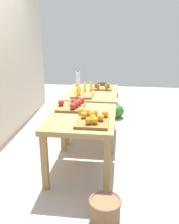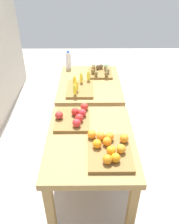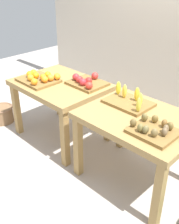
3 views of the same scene
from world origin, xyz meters
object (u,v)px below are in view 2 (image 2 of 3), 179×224
display_table_right (90,89)px  apple_bin (74,117)px  orange_bin (109,148)px  kiwi_bin (100,72)px  display_table_left (91,146)px  banana_crate (80,87)px  watermelon_pile (104,86)px  water_bottle (68,60)px

display_table_right → apple_bin: bearing=169.3°
display_table_right → apple_bin: apple_bin is taller
orange_bin → kiwi_bin: 1.54m
display_table_left → orange_bin: bearing=-140.4°
display_table_left → banana_crate: (0.90, 0.12, 0.14)m
display_table_right → orange_bin: bearing=-173.4°
apple_bin → watermelon_pile: (1.76, -0.42, -0.58)m
display_table_right → water_bottle: 0.58m
display_table_right → apple_bin: (-0.85, 0.16, 0.14)m
watermelon_pile → orange_bin: bearing=177.2°
display_table_right → kiwi_bin: (0.24, -0.15, 0.14)m
display_table_left → apple_bin: 0.34m
apple_bin → kiwi_bin: 1.13m
apple_bin → banana_crate: bearing=-3.7°
watermelon_pile → banana_crate: bearing=161.4°
display_table_left → apple_bin: bearing=31.0°
orange_bin → kiwi_bin: orange_bin is taller
banana_crate → kiwi_bin: banana_crate is taller
apple_bin → watermelon_pile: size_ratio=0.58×
kiwi_bin → water_bottle: 0.50m
orange_bin → kiwi_bin: bearing=0.1°
display_table_left → water_bottle: size_ratio=4.02×
banana_crate → watermelon_pile: bearing=-18.6°
display_table_right → watermelon_pile: display_table_right is taller
kiwi_bin → watermelon_pile: 0.90m
orange_bin → banana_crate: size_ratio=1.00×
kiwi_bin → water_bottle: bearing=65.1°
banana_crate → water_bottle: size_ratio=1.70×
orange_bin → watermelon_pile: 2.29m
display_table_left → orange_bin: 0.28m
orange_bin → apple_bin: apple_bin is taller
display_table_left → banana_crate: banana_crate is taller
kiwi_bin → watermelon_pile: size_ratio=0.53×
apple_bin → water_bottle: size_ratio=1.55×
apple_bin → display_table_right: bearing=-10.7°
display_table_left → apple_bin: size_ratio=2.60×
display_table_right → display_table_left: bearing=180.0°
banana_crate → apple_bin: bearing=176.3°
apple_bin → watermelon_pile: 1.90m
watermelon_pile → display_table_left: bearing=172.7°
display_table_left → banana_crate: size_ratio=2.36×
orange_bin → apple_bin: bearing=34.7°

